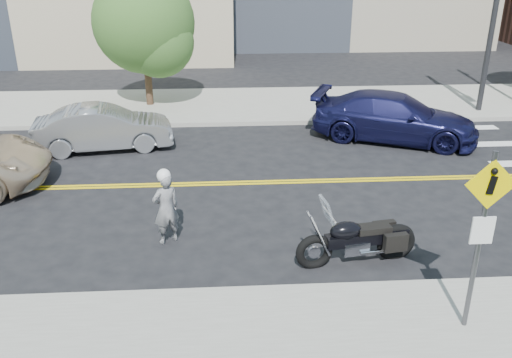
{
  "coord_description": "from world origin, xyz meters",
  "views": [
    {
      "loc": [
        0.37,
        -13.24,
        5.8
      ],
      "look_at": [
        1.04,
        -2.54,
        1.2
      ],
      "focal_mm": 38.0,
      "sensor_mm": 36.0,
      "label": 1
    }
  ],
  "objects_px": {
    "pedestrian_sign": "(483,226)",
    "motorcyclist": "(166,206)",
    "parked_car_silver": "(104,128)",
    "parked_car_blue": "(394,117)",
    "motorcycle": "(358,229)"
  },
  "relations": [
    {
      "from": "motorcyclist",
      "to": "motorcycle",
      "type": "relative_size",
      "value": 0.7
    },
    {
      "from": "pedestrian_sign",
      "to": "motorcyclist",
      "type": "distance_m",
      "value": 6.15
    },
    {
      "from": "motorcycle",
      "to": "parked_car_silver",
      "type": "bearing_deg",
      "value": 122.71
    },
    {
      "from": "motorcycle",
      "to": "parked_car_blue",
      "type": "relative_size",
      "value": 0.46
    },
    {
      "from": "parked_car_silver",
      "to": "parked_car_blue",
      "type": "bearing_deg",
      "value": -96.75
    },
    {
      "from": "pedestrian_sign",
      "to": "motorcyclist",
      "type": "relative_size",
      "value": 1.79
    },
    {
      "from": "pedestrian_sign",
      "to": "parked_car_blue",
      "type": "xyz_separation_m",
      "value": [
        1.67,
        9.56,
        -1.2
      ]
    },
    {
      "from": "parked_car_blue",
      "to": "motorcyclist",
      "type": "bearing_deg",
      "value": 155.5
    },
    {
      "from": "parked_car_blue",
      "to": "parked_car_silver",
      "type": "bearing_deg",
      "value": 114.56
    },
    {
      "from": "pedestrian_sign",
      "to": "parked_car_silver",
      "type": "distance_m",
      "value": 11.98
    },
    {
      "from": "motorcyclist",
      "to": "motorcycle",
      "type": "bearing_deg",
      "value": 136.97
    },
    {
      "from": "motorcyclist",
      "to": "parked_car_blue",
      "type": "relative_size",
      "value": 0.32
    },
    {
      "from": "motorcyclist",
      "to": "parked_car_silver",
      "type": "height_order",
      "value": "motorcyclist"
    },
    {
      "from": "parked_car_silver",
      "to": "parked_car_blue",
      "type": "relative_size",
      "value": 0.79
    },
    {
      "from": "motorcyclist",
      "to": "parked_car_silver",
      "type": "distance_m",
      "value": 6.44
    }
  ]
}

